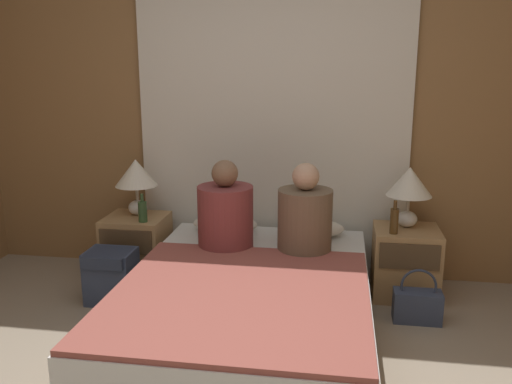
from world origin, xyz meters
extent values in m
cube|color=olive|center=(0.00, 2.06, 1.25)|extent=(4.78, 0.06, 2.50)
cube|color=silver|center=(0.00, 2.00, 1.11)|extent=(2.05, 0.03, 2.22)
cube|color=#99754C|center=(0.00, 0.90, 0.11)|extent=(1.46, 2.08, 0.23)
cube|color=white|center=(0.00, 0.90, 0.31)|extent=(1.42, 2.04, 0.17)
cube|color=#A87F51|center=(-1.01, 1.70, 0.25)|extent=(0.45, 0.41, 0.50)
cube|color=#4C3823|center=(-1.01, 1.48, 0.37)|extent=(0.40, 0.02, 0.18)
cube|color=#A87F51|center=(1.01, 1.70, 0.25)|extent=(0.45, 0.41, 0.50)
cube|color=#4C3823|center=(1.01, 1.48, 0.37)|extent=(0.40, 0.02, 0.18)
ellipsoid|color=silver|center=(-1.01, 1.76, 0.56)|extent=(0.14, 0.14, 0.11)
cylinder|color=#B2A893|center=(-1.01, 1.76, 0.67)|extent=(0.02, 0.02, 0.11)
cone|color=silver|center=(-1.01, 1.76, 0.83)|extent=(0.32, 0.32, 0.20)
ellipsoid|color=silver|center=(1.01, 1.76, 0.56)|extent=(0.14, 0.14, 0.11)
cylinder|color=#B2A893|center=(1.01, 1.76, 0.67)|extent=(0.02, 0.02, 0.11)
cone|color=silver|center=(1.01, 1.76, 0.83)|extent=(0.32, 0.32, 0.20)
ellipsoid|color=silver|center=(-0.32, 1.76, 0.46)|extent=(0.49, 0.29, 0.12)
ellipsoid|color=silver|center=(0.32, 1.76, 0.46)|extent=(0.49, 0.29, 0.12)
cube|color=#994C42|center=(0.00, 0.62, 0.41)|extent=(1.40, 1.47, 0.03)
cylinder|color=brown|center=(-0.24, 1.39, 0.61)|extent=(0.38, 0.38, 0.44)
sphere|color=#846047|center=(-0.24, 1.39, 0.92)|extent=(0.18, 0.18, 0.18)
cylinder|color=brown|center=(0.30, 1.39, 0.61)|extent=(0.36, 0.36, 0.43)
sphere|color=tan|center=(0.30, 1.39, 0.92)|extent=(0.18, 0.18, 0.18)
cylinder|color=#2D4C28|center=(-0.90, 1.58, 0.57)|extent=(0.06, 0.06, 0.15)
cylinder|color=#2D4C28|center=(-0.90, 1.58, 0.68)|extent=(0.02, 0.02, 0.06)
cylinder|color=#513819|center=(0.90, 1.58, 0.59)|extent=(0.06, 0.06, 0.18)
cylinder|color=#513819|center=(0.90, 1.58, 0.70)|extent=(0.02, 0.02, 0.06)
cube|color=#333D56|center=(-1.03, 1.27, 0.19)|extent=(0.33, 0.25, 0.38)
cube|color=#283045|center=(-1.03, 1.24, 0.34)|extent=(0.29, 0.26, 0.08)
cube|color=#333D56|center=(1.05, 1.29, 0.10)|extent=(0.31, 0.15, 0.21)
torus|color=#2B3449|center=(1.05, 1.29, 0.25)|extent=(0.23, 0.02, 0.23)
camera|label=1|loc=(0.52, -2.07, 1.65)|focal=38.00mm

